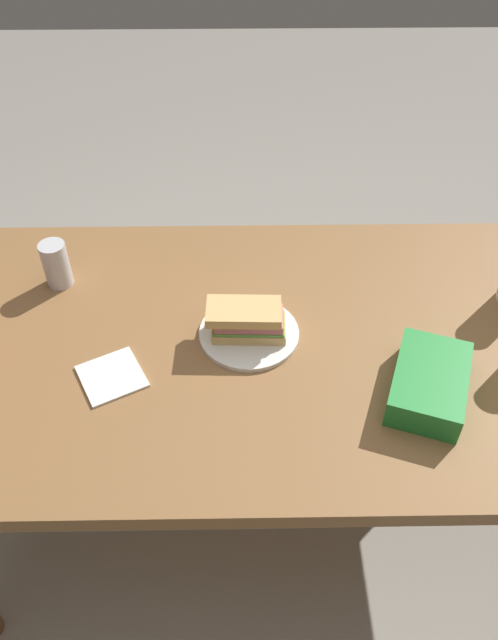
# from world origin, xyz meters

# --- Properties ---
(ground_plane) EXTENTS (8.00, 8.00, 0.00)m
(ground_plane) POSITION_xyz_m (0.00, 0.00, 0.00)
(ground_plane) COLOR gray
(dining_table) EXTENTS (1.67, 0.90, 0.73)m
(dining_table) POSITION_xyz_m (0.00, 0.00, 0.65)
(dining_table) COLOR olive
(dining_table) RESTS_ON ground_plane
(paper_plate) EXTENTS (0.24, 0.24, 0.01)m
(paper_plate) POSITION_xyz_m (0.05, -0.02, 0.74)
(paper_plate) COLOR white
(paper_plate) RESTS_ON dining_table
(sandwich) EXTENTS (0.19, 0.10, 0.08)m
(sandwich) POSITION_xyz_m (0.05, -0.01, 0.79)
(sandwich) COLOR #DBB26B
(sandwich) RESTS_ON paper_plate
(chip_bag) EXTENTS (0.22, 0.27, 0.07)m
(chip_bag) POSITION_xyz_m (-0.33, 0.17, 0.77)
(chip_bag) COLOR #268C38
(chip_bag) RESTS_ON dining_table
(soda_can_silver) EXTENTS (0.07, 0.07, 0.12)m
(soda_can_silver) POSITION_xyz_m (0.53, -0.21, 0.79)
(soda_can_silver) COLOR silver
(soda_can_silver) RESTS_ON dining_table
(paper_napkin) EXTENTS (0.18, 0.18, 0.01)m
(paper_napkin) POSITION_xyz_m (0.35, 0.11, 0.74)
(paper_napkin) COLOR white
(paper_napkin) RESTS_ON dining_table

